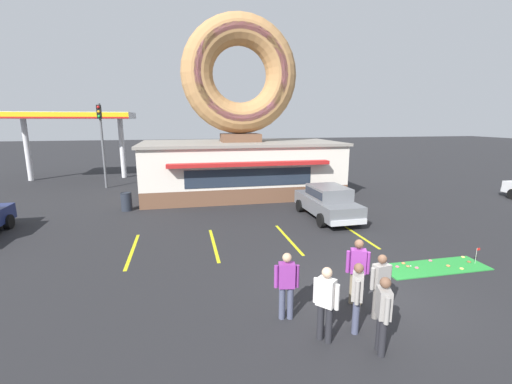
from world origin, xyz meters
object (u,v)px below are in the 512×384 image
object	(u,v)px
putting_flag_pin	(477,252)
pedestrian_crossing_woman	(383,312)
golf_ball	(411,266)
trash_bin	(126,201)
pedestrian_hooded_kid	(358,268)
pedestrian_leather_jacket_man	(380,283)
pedestrian_clipboard_woman	(357,294)
car_grey	(327,201)
pedestrian_blue_sweater_man	(326,301)
traffic_light_pole	(102,135)
pedestrian_beanie_man	(287,283)

from	to	relation	value
putting_flag_pin	pedestrian_crossing_woman	size ratio (longest dim) A/B	0.33
golf_ball	trash_bin	xyz separation A→B (m)	(-10.12, 9.50, 0.45)
golf_ball	pedestrian_hooded_kid	world-z (taller)	pedestrian_hooded_kid
pedestrian_hooded_kid	pedestrian_leather_jacket_man	xyz separation A→B (m)	(0.23, -0.70, -0.09)
pedestrian_clipboard_woman	pedestrian_crossing_woman	distance (m)	0.81
car_grey	pedestrian_crossing_woman	xyz separation A→B (m)	(-2.98, -9.49, 0.06)
pedestrian_clipboard_woman	pedestrian_crossing_woman	world-z (taller)	pedestrian_crossing_woman
golf_ball	pedestrian_hooded_kid	distance (m)	3.43
pedestrian_leather_jacket_man	trash_bin	bearing A→B (deg)	122.26
pedestrian_hooded_kid	pedestrian_leather_jacket_man	world-z (taller)	pedestrian_hooded_kid
pedestrian_hooded_kid	pedestrian_clipboard_woman	distance (m)	1.24
car_grey	pedestrian_blue_sweater_man	world-z (taller)	pedestrian_blue_sweater_man
golf_ball	traffic_light_pole	size ratio (longest dim) A/B	0.01
putting_flag_pin	pedestrian_clipboard_woman	distance (m)	6.28
car_grey	pedestrian_hooded_kid	xyz separation A→B (m)	(-2.52, -7.61, 0.11)
golf_ball	car_grey	bearing A→B (deg)	93.15
pedestrian_crossing_woman	pedestrian_blue_sweater_man	bearing A→B (deg)	147.51
pedestrian_clipboard_woman	pedestrian_beanie_man	bearing A→B (deg)	149.71
pedestrian_leather_jacket_man	pedestrian_crossing_woman	bearing A→B (deg)	-119.90
golf_ball	pedestrian_crossing_woman	bearing A→B (deg)	-133.01
pedestrian_blue_sweater_man	trash_bin	size ratio (longest dim) A/B	1.75
putting_flag_pin	pedestrian_crossing_woman	world-z (taller)	pedestrian_crossing_woman
pedestrian_clipboard_woman	car_grey	bearing A→B (deg)	70.28
putting_flag_pin	pedestrian_leather_jacket_man	bearing A→B (deg)	-156.60
pedestrian_blue_sweater_man	pedestrian_crossing_woman	size ratio (longest dim) A/B	1.02
pedestrian_leather_jacket_man	pedestrian_blue_sweater_man	bearing A→B (deg)	-161.06
pedestrian_blue_sweater_man	traffic_light_pole	world-z (taller)	traffic_light_pole
putting_flag_pin	pedestrian_blue_sweater_man	distance (m)	7.11
pedestrian_leather_jacket_man	trash_bin	xyz separation A→B (m)	(-7.49, 11.87, -0.39)
pedestrian_clipboard_woman	pedestrian_crossing_woman	bearing A→B (deg)	-80.05
car_grey	trash_bin	xyz separation A→B (m)	(-9.79, 3.56, -0.37)
car_grey	pedestrian_blue_sweater_man	xyz separation A→B (m)	(-3.95, -8.87, 0.08)
trash_bin	pedestrian_leather_jacket_man	bearing A→B (deg)	-57.74
car_grey	trash_bin	bearing A→B (deg)	160.04
car_grey	pedestrian_hooded_kid	size ratio (longest dim) A/B	2.61
pedestrian_hooded_kid	pedestrian_beanie_man	size ratio (longest dim) A/B	1.05
pedestrian_beanie_man	pedestrian_crossing_woman	bearing A→B (deg)	-46.38
pedestrian_blue_sweater_man	golf_ball	bearing A→B (deg)	34.42
pedestrian_clipboard_woman	traffic_light_pole	world-z (taller)	traffic_light_pole
car_grey	putting_flag_pin	bearing A→B (deg)	-67.07
golf_ball	pedestrian_leather_jacket_man	size ratio (longest dim) A/B	0.03
golf_ball	pedestrian_leather_jacket_man	bearing A→B (deg)	-138.03
putting_flag_pin	pedestrian_hooded_kid	xyz separation A→B (m)	(-5.14, -1.43, 0.55)
pedestrian_hooded_kid	trash_bin	distance (m)	13.33
pedestrian_blue_sweater_man	traffic_light_pole	bearing A→B (deg)	113.16
pedestrian_clipboard_woman	trash_bin	xyz separation A→B (m)	(-6.67, 12.25, -0.41)
pedestrian_hooded_kid	pedestrian_crossing_woman	distance (m)	1.94
golf_ball	pedestrian_blue_sweater_man	xyz separation A→B (m)	(-4.27, -2.93, 0.90)
pedestrian_leather_jacket_man	car_grey	bearing A→B (deg)	74.53
golf_ball	pedestrian_beanie_man	size ratio (longest dim) A/B	0.03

